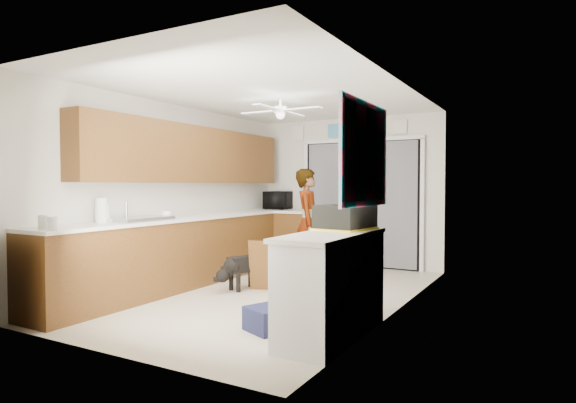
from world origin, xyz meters
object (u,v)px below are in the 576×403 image
at_px(navy_crate, 266,319).
at_px(paper_towel_roll, 101,210).
at_px(soap_bottle, 105,209).
at_px(cup, 166,215).
at_px(cardboard_box, 296,320).
at_px(suitcase, 345,217).
at_px(microwave, 279,200).
at_px(man, 308,223).
at_px(dog, 244,271).

bearing_deg(navy_crate, paper_towel_roll, -178.61).
relative_size(soap_bottle, cup, 2.44).
height_order(paper_towel_roll, cardboard_box, paper_towel_roll).
bearing_deg(cup, suitcase, -5.82).
relative_size(paper_towel_roll, cardboard_box, 0.79).
height_order(microwave, cup, microwave).
bearing_deg(microwave, man, -142.02).
height_order(soap_bottle, suitcase, soap_bottle).
xyz_separation_m(navy_crate, dog, (-1.20, 1.39, 0.13)).
bearing_deg(microwave, soap_bottle, 167.71).
bearing_deg(navy_crate, man, 108.35).
bearing_deg(soap_bottle, dog, 54.38).
relative_size(microwave, cup, 4.64).
xyz_separation_m(soap_bottle, cup, (0.20, 0.79, -0.10)).
bearing_deg(dog, suitcase, -7.34).
bearing_deg(suitcase, cardboard_box, -120.06).
bearing_deg(man, microwave, 26.65).
bearing_deg(microwave, dog, -169.60).
bearing_deg(man, soap_bottle, 132.11).
xyz_separation_m(paper_towel_roll, navy_crate, (2.18, 0.05, -0.97)).
bearing_deg(suitcase, soap_bottle, -161.50).
height_order(soap_bottle, cardboard_box, soap_bottle).
bearing_deg(man, paper_towel_roll, 132.85).
distance_m(suitcase, cardboard_box, 1.08).
bearing_deg(man, cardboard_box, -175.85).
height_order(man, dog, man).
bearing_deg(man, cup, 126.84).
height_order(soap_bottle, paper_towel_roll, soap_bottle).
bearing_deg(paper_towel_roll, soap_bottle, 98.88).
xyz_separation_m(suitcase, cardboard_box, (-0.32, -0.41, -0.95)).
distance_m(soap_bottle, cardboard_box, 2.63).
xyz_separation_m(paper_towel_roll, man, (1.33, 2.61, -0.27)).
relative_size(man, dog, 2.57).
distance_m(microwave, dog, 2.50).
distance_m(cardboard_box, man, 2.76).
bearing_deg(cup, dog, 36.81).
height_order(navy_crate, man, man).
xyz_separation_m(soap_bottle, paper_towel_roll, (0.01, -0.06, -0.01)).
distance_m(suitcase, navy_crate, 1.23).
bearing_deg(dog, navy_crate, -30.87).
height_order(microwave, man, man).
relative_size(paper_towel_roll, man, 0.17).
relative_size(cup, dog, 0.20).
xyz_separation_m(navy_crate, man, (-0.85, 2.56, 0.69)).
relative_size(cardboard_box, dog, 0.56).
xyz_separation_m(soap_bottle, man, (1.34, 2.55, -0.28)).
xyz_separation_m(microwave, man, (1.12, -1.05, -0.29)).
xyz_separation_m(cup, paper_towel_roll, (-0.19, -0.85, 0.09)).
bearing_deg(cardboard_box, dog, 138.78).
height_order(microwave, soap_bottle, microwave).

